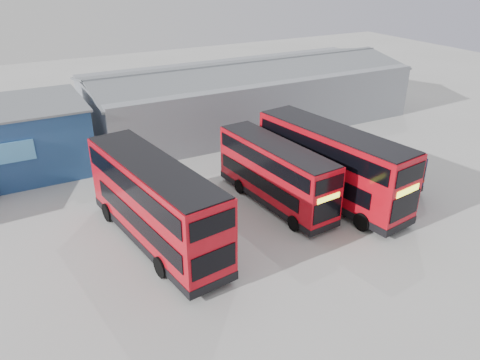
# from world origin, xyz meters

# --- Properties ---
(ground_plane) EXTENTS (120.00, 120.00, 0.00)m
(ground_plane) POSITION_xyz_m (0.00, 0.00, 0.00)
(ground_plane) COLOR #A9A9A4
(ground_plane) RESTS_ON ground
(office_block) EXTENTS (12.30, 8.32, 5.12)m
(office_block) POSITION_xyz_m (-14.00, 17.99, 2.58)
(office_block) COLOR navy
(office_block) RESTS_ON ground
(maintenance_shed) EXTENTS (30.50, 12.00, 5.89)m
(maintenance_shed) POSITION_xyz_m (8.00, 20.00, 2.60)
(maintenance_shed) COLOR gray
(maintenance_shed) RESTS_ON ground
(double_decker_left) EXTENTS (4.43, 11.95, 4.95)m
(double_decker_left) POSITION_xyz_m (-7.12, 3.42, 2.46)
(double_decker_left) COLOR red
(double_decker_left) RESTS_ON ground
(double_decker_centre) EXTENTS (3.24, 10.03, 4.17)m
(double_decker_centre) POSITION_xyz_m (1.28, 4.29, 2.08)
(double_decker_centre) COLOR red
(double_decker_centre) RESTS_ON ground
(double_decker_right) EXTENTS (4.42, 11.90, 4.93)m
(double_decker_right) POSITION_xyz_m (4.78, 3.06, 2.45)
(double_decker_right) COLOR red
(double_decker_right) RESTS_ON ground
(single_decker_blue) EXTENTS (4.06, 10.14, 2.69)m
(single_decker_blue) POSITION_xyz_m (8.77, 5.07, 1.33)
(single_decker_blue) COLOR #0C1435
(single_decker_blue) RESTS_ON ground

